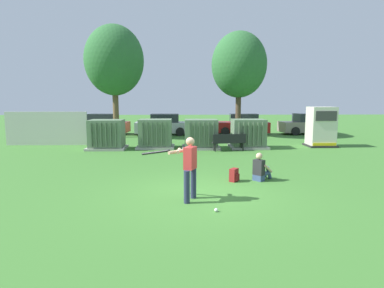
{
  "coord_description": "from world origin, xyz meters",
  "views": [
    {
      "loc": [
        -0.49,
        -9.12,
        2.75
      ],
      "look_at": [
        -0.11,
        3.5,
        1.0
      ],
      "focal_mm": 30.47,
      "sensor_mm": 36.0,
      "label": 1
    }
  ],
  "objects_px": {
    "seated_spectator": "(261,169)",
    "transformer_mid_west": "(156,134)",
    "parked_car_leftmost": "(102,125)",
    "transformer_east": "(248,134)",
    "parked_car_left_of_center": "(163,125)",
    "sports_ball": "(216,210)",
    "backpack": "(234,175)",
    "generator_enclosure": "(321,127)",
    "batter": "(188,165)",
    "parked_car_right_of_center": "(242,125)",
    "parked_car_rightmost": "(307,124)",
    "transformer_west": "(107,135)",
    "park_bench": "(229,141)",
    "transformer_mid_east": "(201,134)"
  },
  "relations": [
    {
      "from": "generator_enclosure",
      "to": "batter",
      "type": "bearing_deg",
      "value": -128.31
    },
    {
      "from": "transformer_west",
      "to": "seated_spectator",
      "type": "distance_m",
      "value": 9.91
    },
    {
      "from": "transformer_west",
      "to": "seated_spectator",
      "type": "xyz_separation_m",
      "value": [
        6.82,
        -7.18,
        -0.41
      ]
    },
    {
      "from": "transformer_mid_east",
      "to": "generator_enclosure",
      "type": "distance_m",
      "value": 7.05
    },
    {
      "from": "transformer_west",
      "to": "parked_car_rightmost",
      "type": "height_order",
      "value": "same"
    },
    {
      "from": "parked_car_left_of_center",
      "to": "generator_enclosure",
      "type": "bearing_deg",
      "value": -34.27
    },
    {
      "from": "parked_car_left_of_center",
      "to": "parked_car_rightmost",
      "type": "bearing_deg",
      "value": 1.38
    },
    {
      "from": "transformer_west",
      "to": "parked_car_left_of_center",
      "type": "distance_m",
      "value": 7.64
    },
    {
      "from": "transformer_mid_east",
      "to": "parked_car_rightmost",
      "type": "distance_m",
      "value": 11.46
    },
    {
      "from": "transformer_mid_west",
      "to": "transformer_west",
      "type": "bearing_deg",
      "value": -172.3
    },
    {
      "from": "transformer_mid_west",
      "to": "transformer_mid_east",
      "type": "distance_m",
      "value": 2.56
    },
    {
      "from": "park_bench",
      "to": "backpack",
      "type": "height_order",
      "value": "park_bench"
    },
    {
      "from": "parked_car_rightmost",
      "to": "park_bench",
      "type": "bearing_deg",
      "value": -131.57
    },
    {
      "from": "sports_ball",
      "to": "seated_spectator",
      "type": "xyz_separation_m",
      "value": [
        1.83,
        3.1,
        0.33
      ]
    },
    {
      "from": "backpack",
      "to": "transformer_west",
      "type": "bearing_deg",
      "value": 128.88
    },
    {
      "from": "transformer_west",
      "to": "transformer_mid_west",
      "type": "relative_size",
      "value": 1.0
    },
    {
      "from": "batter",
      "to": "parked_car_right_of_center",
      "type": "relative_size",
      "value": 0.4
    },
    {
      "from": "sports_ball",
      "to": "backpack",
      "type": "relative_size",
      "value": 0.2
    },
    {
      "from": "generator_enclosure",
      "to": "parked_car_leftmost",
      "type": "bearing_deg",
      "value": 154.14
    },
    {
      "from": "generator_enclosure",
      "to": "batter",
      "type": "height_order",
      "value": "generator_enclosure"
    },
    {
      "from": "parked_car_right_of_center",
      "to": "parked_car_leftmost",
      "type": "bearing_deg",
      "value": 177.99
    },
    {
      "from": "parked_car_leftmost",
      "to": "transformer_mid_west",
      "type": "bearing_deg",
      "value": -56.7
    },
    {
      "from": "generator_enclosure",
      "to": "seated_spectator",
      "type": "relative_size",
      "value": 2.39
    },
    {
      "from": "generator_enclosure",
      "to": "seated_spectator",
      "type": "bearing_deg",
      "value": -124.53
    },
    {
      "from": "sports_ball",
      "to": "parked_car_left_of_center",
      "type": "xyz_separation_m",
      "value": [
        -2.28,
        17.42,
        0.71
      ]
    },
    {
      "from": "parked_car_left_of_center",
      "to": "parked_car_rightmost",
      "type": "height_order",
      "value": "same"
    },
    {
      "from": "seated_spectator",
      "to": "transformer_mid_west",
      "type": "bearing_deg",
      "value": 118.97
    },
    {
      "from": "transformer_mid_west",
      "to": "parked_car_leftmost",
      "type": "height_order",
      "value": "same"
    },
    {
      "from": "transformer_west",
      "to": "parked_car_leftmost",
      "type": "height_order",
      "value": "same"
    },
    {
      "from": "sports_ball",
      "to": "transformer_east",
      "type": "bearing_deg",
      "value": 74.55
    },
    {
      "from": "sports_ball",
      "to": "parked_car_leftmost",
      "type": "bearing_deg",
      "value": 111.67
    },
    {
      "from": "transformer_mid_east",
      "to": "transformer_east",
      "type": "height_order",
      "value": "same"
    },
    {
      "from": "transformer_west",
      "to": "transformer_east",
      "type": "distance_m",
      "value": 7.88
    },
    {
      "from": "transformer_east",
      "to": "parked_car_leftmost",
      "type": "distance_m",
      "value": 12.46
    },
    {
      "from": "transformer_mid_east",
      "to": "parked_car_rightmost",
      "type": "xyz_separation_m",
      "value": [
        8.82,
        7.31,
        -0.04
      ]
    },
    {
      "from": "transformer_east",
      "to": "parked_car_left_of_center",
      "type": "bearing_deg",
      "value": 126.61
    },
    {
      "from": "backpack",
      "to": "parked_car_left_of_center",
      "type": "height_order",
      "value": "parked_car_left_of_center"
    },
    {
      "from": "transformer_mid_west",
      "to": "backpack",
      "type": "bearing_deg",
      "value": -67.04
    },
    {
      "from": "transformer_mid_west",
      "to": "generator_enclosure",
      "type": "relative_size",
      "value": 0.91
    },
    {
      "from": "park_bench",
      "to": "batter",
      "type": "height_order",
      "value": "batter"
    },
    {
      "from": "transformer_mid_west",
      "to": "parked_car_rightmost",
      "type": "height_order",
      "value": "same"
    },
    {
      "from": "transformer_mid_east",
      "to": "park_bench",
      "type": "distance_m",
      "value": 1.78
    },
    {
      "from": "transformer_east",
      "to": "sports_ball",
      "type": "height_order",
      "value": "transformer_east"
    },
    {
      "from": "transformer_east",
      "to": "parked_car_left_of_center",
      "type": "height_order",
      "value": "same"
    },
    {
      "from": "transformer_east",
      "to": "batter",
      "type": "height_order",
      "value": "batter"
    },
    {
      "from": "parked_car_leftmost",
      "to": "parked_car_right_of_center",
      "type": "bearing_deg",
      "value": -2.01
    },
    {
      "from": "transformer_east",
      "to": "backpack",
      "type": "bearing_deg",
      "value": -104.76
    },
    {
      "from": "generator_enclosure",
      "to": "parked_car_right_of_center",
      "type": "relative_size",
      "value": 0.53
    },
    {
      "from": "transformer_mid_west",
      "to": "parked_car_right_of_center",
      "type": "height_order",
      "value": "same"
    },
    {
      "from": "seated_spectator",
      "to": "backpack",
      "type": "relative_size",
      "value": 2.19
    }
  ]
}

